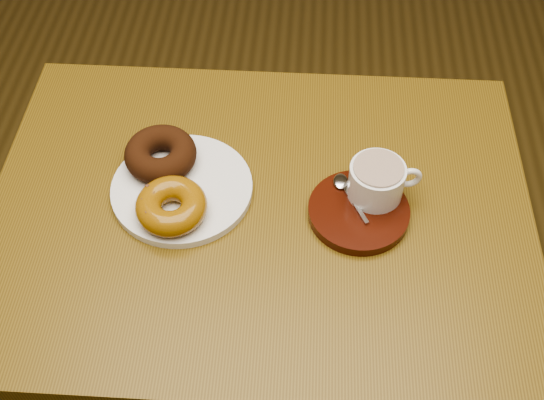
# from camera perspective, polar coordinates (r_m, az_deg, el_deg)

# --- Properties ---
(cafe_table) EXTENTS (0.86, 0.65, 0.80)m
(cafe_table) POSITION_cam_1_polar(r_m,az_deg,el_deg) (1.17, -0.98, -4.47)
(cafe_table) COLOR brown
(cafe_table) RESTS_ON ground
(donut_plate) EXTENTS (0.25, 0.25, 0.01)m
(donut_plate) POSITION_cam_1_polar(r_m,az_deg,el_deg) (1.09, -7.54, 0.96)
(donut_plate) COLOR white
(donut_plate) RESTS_ON cafe_table
(donut_cinnamon) EXTENTS (0.15, 0.15, 0.04)m
(donut_cinnamon) POSITION_cam_1_polar(r_m,az_deg,el_deg) (1.11, -9.31, 3.82)
(donut_cinnamon) COLOR black
(donut_cinnamon) RESTS_ON donut_plate
(donut_caramel) EXTENTS (0.14, 0.14, 0.04)m
(donut_caramel) POSITION_cam_1_polar(r_m,az_deg,el_deg) (1.03, -8.42, -0.50)
(donut_caramel) COLOR #8E5D0F
(donut_caramel) RESTS_ON donut_plate
(saucer) EXTENTS (0.17, 0.17, 0.02)m
(saucer) POSITION_cam_1_polar(r_m,az_deg,el_deg) (1.06, 7.26, -0.98)
(saucer) COLOR #330F07
(saucer) RESTS_ON cafe_table
(coffee_cup) EXTENTS (0.11, 0.09, 0.06)m
(coffee_cup) POSITION_cam_1_polar(r_m,az_deg,el_deg) (1.05, 8.81, 1.64)
(coffee_cup) COLOR white
(coffee_cup) RESTS_ON saucer
(teaspoon) EXTENTS (0.05, 0.10, 0.01)m
(teaspoon) POSITION_cam_1_polar(r_m,az_deg,el_deg) (1.07, 6.00, 1.19)
(teaspoon) COLOR silver
(teaspoon) RESTS_ON saucer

